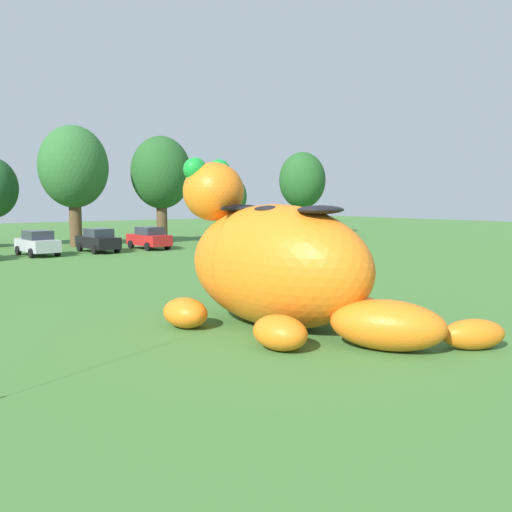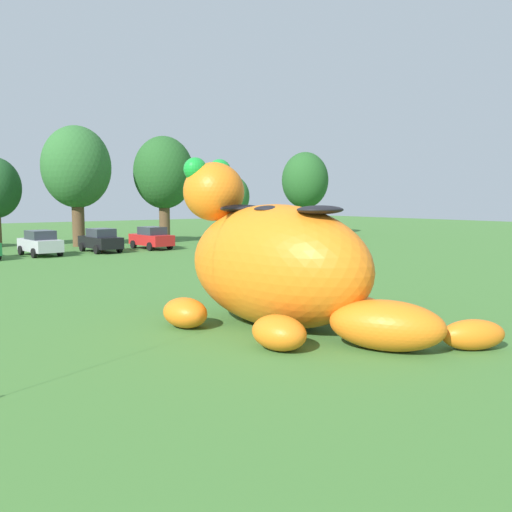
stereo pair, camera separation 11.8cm
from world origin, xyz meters
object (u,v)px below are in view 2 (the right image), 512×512
object	(u,v)px
car_silver	(40,243)
car_black	(101,240)
car_red	(152,238)
giant_inflatable_creature	(276,264)
spectator_mid_field	(260,249)

from	to	relation	value
car_silver	car_black	bearing A→B (deg)	-0.41
car_silver	car_red	world-z (taller)	same
giant_inflatable_creature	car_red	bearing A→B (deg)	73.03
car_black	spectator_mid_field	xyz separation A→B (m)	(5.24, -12.39, -0.01)
car_red	spectator_mid_field	xyz separation A→B (m)	(1.23, -12.42, -0.01)
car_red	car_black	bearing A→B (deg)	-179.52
car_red	car_silver	bearing A→B (deg)	-179.97
car_black	car_red	world-z (taller)	same
car_black	spectator_mid_field	bearing A→B (deg)	-67.06
spectator_mid_field	giant_inflatable_creature	bearing A→B (deg)	-124.81
car_black	spectator_mid_field	distance (m)	13.45
car_red	giant_inflatable_creature	bearing A→B (deg)	-106.97
car_black	car_red	size ratio (longest dim) A/B	1.00
car_black	spectator_mid_field	world-z (taller)	car_black
car_silver	giant_inflatable_creature	bearing A→B (deg)	-88.91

